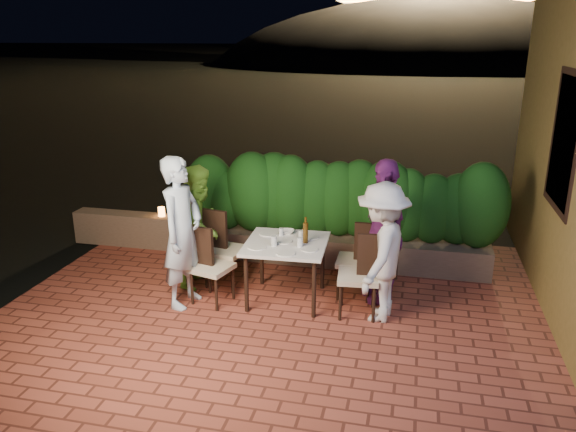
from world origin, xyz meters
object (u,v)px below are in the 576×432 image
(dining_table, at_px, (286,271))
(diner_white, at_px, (382,252))
(bowl, at_px, (287,232))
(parapet_lamp, at_px, (162,212))
(chair_left_back, at_px, (226,249))
(diner_green, at_px, (201,226))
(beer_bottle, at_px, (306,230))
(diner_purple, at_px, (384,231))
(chair_right_back, at_px, (355,259))
(chair_right_front, at_px, (358,275))
(chair_left_front, at_px, (212,266))
(diner_blue, at_px, (182,232))

(dining_table, bearing_deg, diner_white, -10.26)
(bowl, xyz_separation_m, parapet_lamp, (-2.18, 1.00, -0.20))
(chair_left_back, height_order, diner_green, diner_green)
(chair_left_back, bearing_deg, diner_green, -171.21)
(dining_table, bearing_deg, beer_bottle, 12.00)
(diner_white, xyz_separation_m, diner_purple, (-0.01, 0.52, 0.08))
(chair_left_back, bearing_deg, chair_right_back, 12.84)
(chair_right_front, distance_m, diner_green, 2.14)
(diner_white, bearing_deg, chair_left_back, -92.02)
(chair_left_front, xyz_separation_m, chair_right_back, (1.66, 0.57, 0.01))
(diner_green, height_order, parapet_lamp, diner_green)
(bowl, bearing_deg, chair_right_back, -0.04)
(beer_bottle, xyz_separation_m, parapet_lamp, (-2.47, 1.27, -0.34))
(beer_bottle, distance_m, chair_left_back, 1.17)
(dining_table, relative_size, bowl, 5.48)
(chair_left_front, bearing_deg, dining_table, 31.95)
(beer_bottle, height_order, parapet_lamp, beer_bottle)
(chair_left_back, xyz_separation_m, parapet_lamp, (-1.39, 1.08, 0.07))
(dining_table, xyz_separation_m, diner_white, (1.14, -0.21, 0.43))
(bowl, height_order, parapet_lamp, bowl)
(chair_left_front, distance_m, parapet_lamp, 2.10)
(dining_table, distance_m, diner_green, 1.28)
(bowl, bearing_deg, chair_left_front, -144.10)
(chair_right_front, bearing_deg, chair_left_front, -2.43)
(dining_table, bearing_deg, chair_left_back, 164.07)
(bowl, xyz_separation_m, diner_purple, (1.19, -0.00, 0.11))
(beer_bottle, relative_size, diner_white, 0.20)
(bowl, bearing_deg, dining_table, -79.05)
(beer_bottle, height_order, chair_left_front, beer_bottle)
(diner_green, bearing_deg, bowl, -79.34)
(beer_bottle, relative_size, diner_purple, 0.18)
(chair_left_front, height_order, diner_green, diner_green)
(chair_left_back, relative_size, parapet_lamp, 7.15)
(dining_table, relative_size, diner_purple, 0.54)
(chair_right_front, relative_size, diner_blue, 0.55)
(chair_right_front, bearing_deg, diner_purple, -120.92)
(diner_blue, xyz_separation_m, diner_purple, (2.30, 0.68, -0.03))
(bowl, distance_m, chair_right_front, 1.11)
(diner_purple, distance_m, parapet_lamp, 3.53)
(diner_white, xyz_separation_m, parapet_lamp, (-3.39, 1.53, -0.23))
(diner_green, distance_m, diner_white, 2.37)
(chair_right_back, xyz_separation_m, parapet_lamp, (-3.05, 1.00, 0.09))
(dining_table, xyz_separation_m, beer_bottle, (0.23, 0.05, 0.53))
(beer_bottle, height_order, bowl, beer_bottle)
(chair_left_front, relative_size, chair_right_back, 0.98)
(diner_blue, bearing_deg, chair_right_front, -76.23)
(dining_table, height_order, beer_bottle, beer_bottle)
(bowl, relative_size, chair_left_front, 0.19)
(beer_bottle, height_order, diner_white, diner_white)
(diner_green, bearing_deg, chair_right_front, -94.34)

